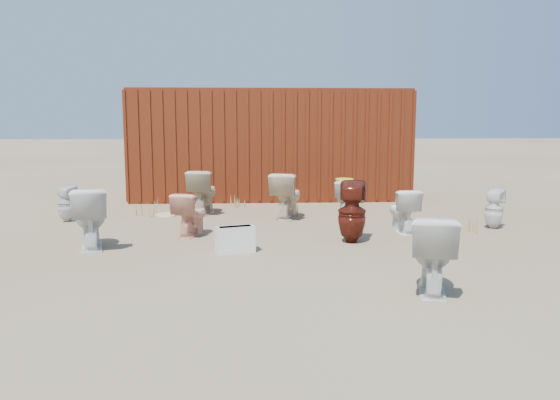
{
  "coord_description": "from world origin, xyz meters",
  "views": [
    {
      "loc": [
        -0.42,
        -7.4,
        1.69
      ],
      "look_at": [
        0.0,
        0.6,
        0.55
      ],
      "focal_mm": 35.0,
      "sensor_mm": 36.0,
      "label": 1
    }
  ],
  "objects_px": {
    "toilet_front_pink": "(191,214)",
    "toilet_front_e": "(402,211)",
    "shipping_container": "(270,144)",
    "toilet_back_beige_right": "(287,196)",
    "loose_tank": "(235,239)",
    "toilet_front_a": "(90,218)",
    "toilet_back_yellowlid": "(344,197)",
    "toilet_back_e": "(494,209)",
    "toilet_front_c": "(433,254)",
    "toilet_back_a": "(66,203)",
    "toilet_back_beige_left": "(203,192)",
    "toilet_front_maroon": "(352,212)"
  },
  "relations": [
    {
      "from": "toilet_back_a",
      "to": "shipping_container",
      "type": "bearing_deg",
      "value": -113.48
    },
    {
      "from": "toilet_front_e",
      "to": "toilet_back_a",
      "type": "xyz_separation_m",
      "value": [
        -5.51,
        1.23,
        -0.03
      ]
    },
    {
      "from": "toilet_back_beige_left",
      "to": "toilet_front_maroon",
      "type": "bearing_deg",
      "value": 141.18
    },
    {
      "from": "shipping_container",
      "to": "toilet_back_beige_right",
      "type": "height_order",
      "value": "shipping_container"
    },
    {
      "from": "toilet_front_c",
      "to": "toilet_back_e",
      "type": "distance_m",
      "value": 3.85
    },
    {
      "from": "toilet_back_beige_right",
      "to": "loose_tank",
      "type": "height_order",
      "value": "toilet_back_beige_right"
    },
    {
      "from": "shipping_container",
      "to": "loose_tank",
      "type": "relative_size",
      "value": 12.0
    },
    {
      "from": "shipping_container",
      "to": "toilet_back_e",
      "type": "bearing_deg",
      "value": -50.26
    },
    {
      "from": "toilet_back_beige_left",
      "to": "shipping_container",
      "type": "bearing_deg",
      "value": -108.7
    },
    {
      "from": "toilet_back_a",
      "to": "toilet_back_beige_left",
      "type": "xyz_separation_m",
      "value": [
        2.28,
        0.71,
        0.1
      ]
    },
    {
      "from": "loose_tank",
      "to": "toilet_back_e",
      "type": "bearing_deg",
      "value": 1.28
    },
    {
      "from": "toilet_front_a",
      "to": "toilet_back_yellowlid",
      "type": "xyz_separation_m",
      "value": [
        3.89,
        2.51,
        -0.1
      ]
    },
    {
      "from": "toilet_front_maroon",
      "to": "toilet_back_beige_left",
      "type": "distance_m",
      "value": 3.48
    },
    {
      "from": "toilet_front_a",
      "to": "toilet_back_yellowlid",
      "type": "height_order",
      "value": "toilet_front_a"
    },
    {
      "from": "toilet_front_maroon",
      "to": "loose_tank",
      "type": "relative_size",
      "value": 1.75
    },
    {
      "from": "toilet_back_beige_left",
      "to": "toilet_back_beige_right",
      "type": "distance_m",
      "value": 1.64
    },
    {
      "from": "toilet_back_e",
      "to": "toilet_front_e",
      "type": "bearing_deg",
      "value": 47.29
    },
    {
      "from": "toilet_front_c",
      "to": "toilet_back_beige_left",
      "type": "height_order",
      "value": "toilet_back_beige_left"
    },
    {
      "from": "toilet_back_e",
      "to": "loose_tank",
      "type": "bearing_deg",
      "value": 57.8
    },
    {
      "from": "toilet_front_pink",
      "to": "toilet_back_yellowlid",
      "type": "bearing_deg",
      "value": -124.22
    },
    {
      "from": "toilet_back_yellowlid",
      "to": "loose_tank",
      "type": "height_order",
      "value": "toilet_back_yellowlid"
    },
    {
      "from": "shipping_container",
      "to": "toilet_back_e",
      "type": "relative_size",
      "value": 9.31
    },
    {
      "from": "toilet_front_a",
      "to": "toilet_front_e",
      "type": "bearing_deg",
      "value": 174.62
    },
    {
      "from": "toilet_back_e",
      "to": "toilet_front_pink",
      "type": "bearing_deg",
      "value": 42.32
    },
    {
      "from": "toilet_front_pink",
      "to": "toilet_back_a",
      "type": "xyz_separation_m",
      "value": [
        -2.27,
        1.31,
        -0.02
      ]
    },
    {
      "from": "shipping_container",
      "to": "toilet_front_pink",
      "type": "distance_m",
      "value": 4.76
    },
    {
      "from": "shipping_container",
      "to": "toilet_front_pink",
      "type": "relative_size",
      "value": 9.1
    },
    {
      "from": "toilet_back_e",
      "to": "toilet_back_beige_left",
      "type": "bearing_deg",
      "value": 18.98
    },
    {
      "from": "toilet_back_yellowlid",
      "to": "toilet_back_e",
      "type": "bearing_deg",
      "value": 156.41
    },
    {
      "from": "toilet_front_a",
      "to": "toilet_back_beige_left",
      "type": "xyz_separation_m",
      "value": [
        1.29,
        2.76,
        -0.01
      ]
    },
    {
      "from": "toilet_back_yellowlid",
      "to": "toilet_front_a",
      "type": "bearing_deg",
      "value": 42.67
    },
    {
      "from": "toilet_back_e",
      "to": "loose_tank",
      "type": "xyz_separation_m",
      "value": [
        -4.1,
        -1.43,
        -0.15
      ]
    },
    {
      "from": "toilet_front_pink",
      "to": "toilet_front_e",
      "type": "relative_size",
      "value": 0.96
    },
    {
      "from": "toilet_front_pink",
      "to": "loose_tank",
      "type": "height_order",
      "value": "toilet_front_pink"
    },
    {
      "from": "toilet_front_maroon",
      "to": "toilet_back_yellowlid",
      "type": "xyz_separation_m",
      "value": [
        0.29,
        2.34,
        -0.11
      ]
    },
    {
      "from": "shipping_container",
      "to": "toilet_front_e",
      "type": "distance_m",
      "value": 4.88
    },
    {
      "from": "toilet_front_c",
      "to": "toilet_back_beige_left",
      "type": "distance_m",
      "value": 5.62
    },
    {
      "from": "shipping_container",
      "to": "loose_tank",
      "type": "height_order",
      "value": "shipping_container"
    },
    {
      "from": "toilet_back_beige_right",
      "to": "shipping_container",
      "type": "bearing_deg",
      "value": -67.39
    },
    {
      "from": "toilet_front_pink",
      "to": "toilet_front_e",
      "type": "distance_m",
      "value": 3.24
    },
    {
      "from": "toilet_front_e",
      "to": "toilet_back_beige_left",
      "type": "bearing_deg",
      "value": -35.92
    },
    {
      "from": "toilet_front_pink",
      "to": "toilet_front_maroon",
      "type": "relative_size",
      "value": 0.76
    },
    {
      "from": "toilet_front_a",
      "to": "toilet_front_pink",
      "type": "relative_size",
      "value": 1.27
    },
    {
      "from": "toilet_back_a",
      "to": "toilet_front_maroon",
      "type": "bearing_deg",
      "value": -177.29
    },
    {
      "from": "toilet_back_beige_right",
      "to": "toilet_back_e",
      "type": "relative_size",
      "value": 1.28
    },
    {
      "from": "shipping_container",
      "to": "toilet_back_e",
      "type": "height_order",
      "value": "shipping_container"
    },
    {
      "from": "shipping_container",
      "to": "toilet_back_beige_right",
      "type": "distance_m",
      "value": 3.18
    },
    {
      "from": "toilet_front_e",
      "to": "toilet_back_beige_right",
      "type": "xyz_separation_m",
      "value": [
        -1.7,
        1.33,
        0.07
      ]
    },
    {
      "from": "toilet_back_beige_right",
      "to": "toilet_back_e",
      "type": "xyz_separation_m",
      "value": [
        3.26,
        -1.09,
        -0.09
      ]
    },
    {
      "from": "toilet_front_pink",
      "to": "toilet_front_a",
      "type": "bearing_deg",
      "value": 52.16
    }
  ]
}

